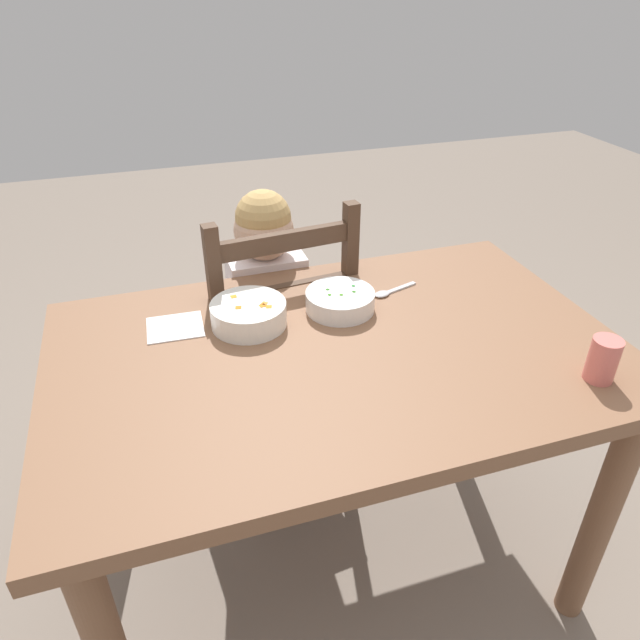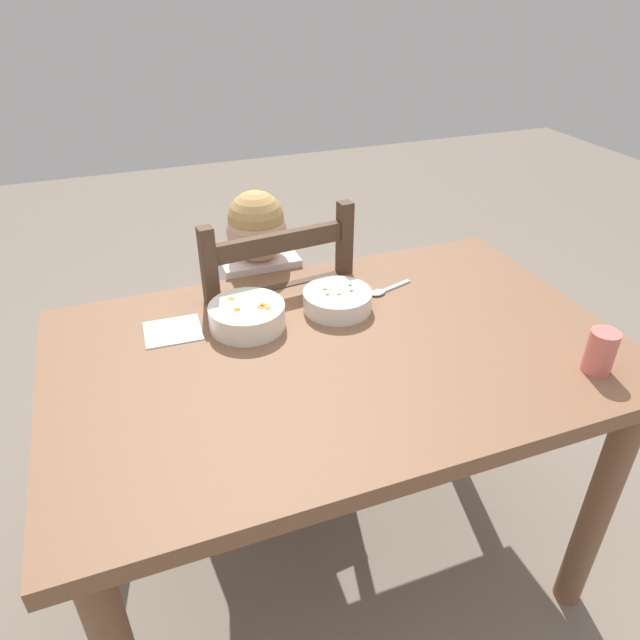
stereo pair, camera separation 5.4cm
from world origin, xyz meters
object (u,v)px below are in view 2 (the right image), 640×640
Objects in this scene: bowl_of_peas at (337,300)px; bowl_of_carrots at (247,315)px; dining_chair at (267,350)px; drinking_cup at (600,352)px; spoon at (384,290)px; dining_table at (338,387)px; child_figure at (263,302)px.

bowl_of_peas is 0.23m from bowl_of_carrots.
bowl_of_carrots is at bearing -111.94° from dining_chair.
drinking_cup reaches higher than bowl_of_peas.
bowl_of_peas reaches higher than spoon.
dining_table is at bearing -83.72° from dining_chair.
dining_chair is at bearing 134.46° from spoon.
dining_chair reaches higher than bowl_of_carrots.
bowl_of_peas is 0.15m from spoon.
child_figure is at bearing 126.42° from drinking_cup.
dining_table is 13.18× the size of drinking_cup.
bowl_of_peas is 0.95× the size of bowl_of_carrots.
dining_table is at bearing -42.58° from bowl_of_carrots.
bowl_of_peas is at bearing 0.01° from bowl_of_carrots.
dining_chair reaches higher than spoon.
child_figure reaches higher than dining_chair.
bowl_of_carrots is at bearing 146.38° from drinking_cup.
child_figure reaches higher than bowl_of_peas.
bowl_of_peas is 0.60m from drinking_cup.
bowl_of_peas is (0.11, -0.30, 0.32)m from dining_chair.
dining_chair is 0.46m from bowl_of_carrots.
drinking_cup is at bearing -59.88° from spoon.
dining_table is 0.22m from bowl_of_peas.
dining_table is at bearing -136.83° from spoon.
dining_table is 1.31× the size of child_figure.
bowl_of_carrots reaches higher than spoon.
spoon is at bearing 43.17° from dining_table.
dining_table is 7.09× the size of bowl_of_carrots.
dining_chair is at bearing 96.28° from dining_table.
spoon is 0.54m from drinking_cup.
spoon is (0.15, 0.04, -0.02)m from bowl_of_peas.
bowl_of_carrots is at bearing -179.99° from bowl_of_peas.
dining_chair reaches higher than dining_table.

